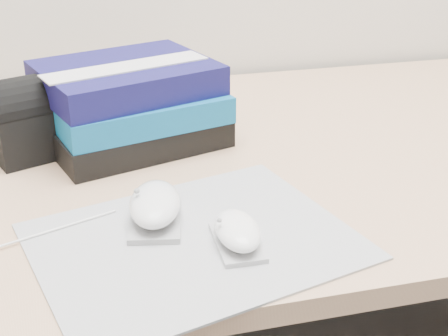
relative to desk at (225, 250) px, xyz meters
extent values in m
cube|color=tan|center=(0.00, -0.06, 0.22)|extent=(1.60, 0.80, 0.03)
cube|color=tan|center=(0.00, 0.32, -0.15)|extent=(1.52, 0.03, 0.35)
cube|color=gray|center=(-0.12, -0.32, 0.24)|extent=(0.44, 0.38, 0.00)
cube|color=#9A9A9D|center=(-0.16, -0.26, 0.24)|extent=(0.09, 0.13, 0.01)
ellipsoid|color=white|center=(-0.16, -0.26, 0.26)|extent=(0.09, 0.13, 0.03)
ellipsoid|color=gray|center=(-0.18, -0.26, 0.28)|extent=(0.01, 0.01, 0.01)
cube|color=#A7A8AA|center=(-0.07, -0.35, 0.24)|extent=(0.05, 0.10, 0.01)
ellipsoid|color=white|center=(-0.07, -0.35, 0.26)|extent=(0.05, 0.09, 0.03)
ellipsoid|color=#949597|center=(-0.09, -0.35, 0.27)|extent=(0.01, 0.01, 0.01)
cylinder|color=white|center=(-0.32, -0.27, 0.24)|extent=(0.22, 0.09, 0.00)
cube|color=black|center=(-0.16, 0.01, 0.26)|extent=(0.32, 0.29, 0.04)
cube|color=#0E6098|center=(-0.15, 0.01, 0.30)|extent=(0.31, 0.27, 0.04)
cube|color=#12104A|center=(-0.16, 0.02, 0.34)|extent=(0.32, 0.28, 0.05)
cube|color=silver|center=(-0.16, -0.01, 0.37)|extent=(0.27, 0.14, 0.00)
cube|color=black|center=(-0.31, 0.00, 0.27)|extent=(0.16, 0.14, 0.08)
cylinder|color=black|center=(-0.31, 0.00, 0.32)|extent=(0.16, 0.14, 0.09)
camera|label=1|loc=(-0.25, -0.96, 0.65)|focal=50.00mm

